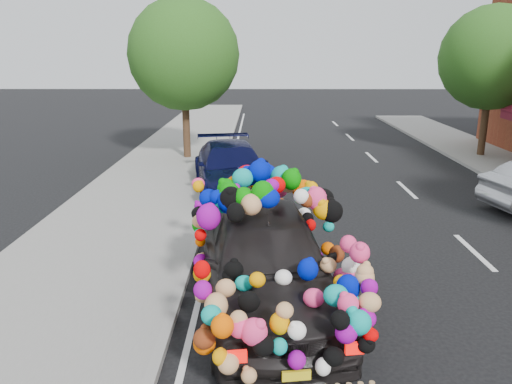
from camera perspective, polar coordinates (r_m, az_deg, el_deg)
ground at (r=10.73m, az=5.56°, el=-6.80°), size 100.00×100.00×0.00m
sidewalk at (r=11.16m, az=-17.12°, el=-6.20°), size 4.00×60.00×0.12m
kerb at (r=10.75m, az=-7.09°, el=-6.43°), size 0.15×60.00×0.13m
lane_markings at (r=11.62m, az=23.64°, el=-6.27°), size 6.00×50.00×0.01m
tree_near_sidewalk at (r=19.58m, az=-8.27°, el=15.29°), size 4.20×4.20×6.13m
tree_far_b at (r=21.81m, az=25.38°, el=13.67°), size 4.00×4.00×5.90m
plush_art_car at (r=8.00m, az=1.15°, el=-5.34°), size 3.00×5.44×2.35m
navy_sedan at (r=15.00m, az=-2.84°, el=2.71°), size 2.88×5.34×1.47m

